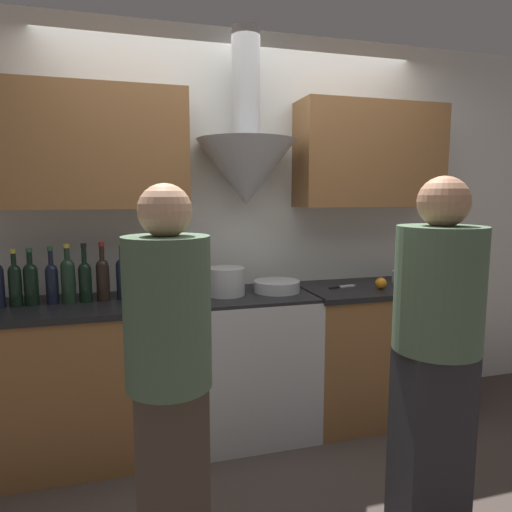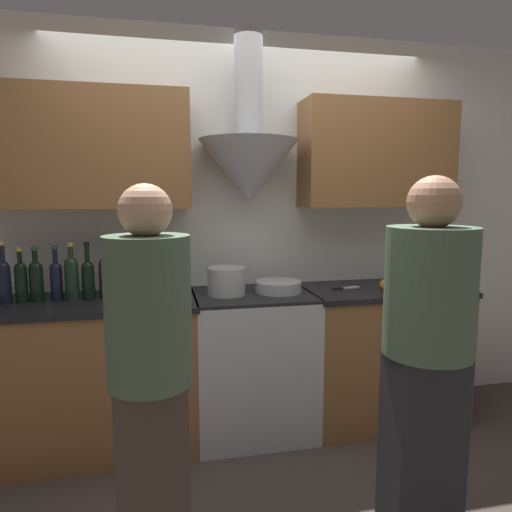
% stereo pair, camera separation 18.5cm
% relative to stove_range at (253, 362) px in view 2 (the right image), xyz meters
% --- Properties ---
extents(ground_plane, '(12.00, 12.00, 0.00)m').
position_rel_stove_range_xyz_m(ground_plane, '(0.00, -0.34, -0.46)').
color(ground_plane, '#423833').
extents(wall_back, '(8.40, 0.63, 2.60)m').
position_rel_stove_range_xyz_m(wall_back, '(-0.03, 0.26, 1.01)').
color(wall_back, silver).
rests_on(wall_back, ground_plane).
extents(counter_left, '(1.25, 0.62, 0.92)m').
position_rel_stove_range_xyz_m(counter_left, '(-0.99, -0.00, -0.00)').
color(counter_left, brown).
rests_on(counter_left, ground_plane).
extents(counter_right, '(1.06, 0.62, 0.92)m').
position_rel_stove_range_xyz_m(counter_right, '(0.89, -0.00, -0.00)').
color(counter_right, brown).
rests_on(counter_right, ground_plane).
extents(stove_range, '(0.75, 0.60, 0.92)m').
position_rel_stove_range_xyz_m(stove_range, '(0.00, 0.00, 0.00)').
color(stove_range, '#B7BABC').
rests_on(stove_range, ground_plane).
extents(wine_bottle_1, '(0.07, 0.07, 0.36)m').
position_rel_stove_range_xyz_m(wine_bottle_1, '(-1.44, 0.03, 0.59)').
color(wine_bottle_1, black).
rests_on(wine_bottle_1, counter_left).
extents(wine_bottle_2, '(0.07, 0.07, 0.32)m').
position_rel_stove_range_xyz_m(wine_bottle_2, '(-1.35, 0.03, 0.59)').
color(wine_bottle_2, black).
rests_on(wine_bottle_2, counter_left).
extents(wine_bottle_3, '(0.08, 0.08, 0.32)m').
position_rel_stove_range_xyz_m(wine_bottle_3, '(-1.27, 0.04, 0.59)').
color(wine_bottle_3, black).
rests_on(wine_bottle_3, counter_left).
extents(wine_bottle_4, '(0.07, 0.07, 0.33)m').
position_rel_stove_range_xyz_m(wine_bottle_4, '(-1.16, 0.04, 0.58)').
color(wine_bottle_4, black).
rests_on(wine_bottle_4, counter_left).
extents(wine_bottle_5, '(0.08, 0.08, 0.34)m').
position_rel_stove_range_xyz_m(wine_bottle_5, '(-1.08, 0.03, 0.60)').
color(wine_bottle_5, black).
rests_on(wine_bottle_5, counter_left).
extents(wine_bottle_6, '(0.07, 0.07, 0.34)m').
position_rel_stove_range_xyz_m(wine_bottle_6, '(-0.99, 0.04, 0.59)').
color(wine_bottle_6, black).
rests_on(wine_bottle_6, counter_left).
extents(wine_bottle_7, '(0.08, 0.08, 0.34)m').
position_rel_stove_range_xyz_m(wine_bottle_7, '(-0.89, 0.05, 0.59)').
color(wine_bottle_7, black).
rests_on(wine_bottle_7, counter_left).
extents(wine_bottle_8, '(0.07, 0.07, 0.35)m').
position_rel_stove_range_xyz_m(wine_bottle_8, '(-0.78, 0.05, 0.59)').
color(wine_bottle_8, black).
rests_on(wine_bottle_8, counter_left).
extents(wine_bottle_9, '(0.08, 0.08, 0.33)m').
position_rel_stove_range_xyz_m(wine_bottle_9, '(-0.68, 0.05, 0.59)').
color(wine_bottle_9, black).
rests_on(wine_bottle_9, counter_left).
extents(stock_pot, '(0.24, 0.24, 0.17)m').
position_rel_stove_range_xyz_m(stock_pot, '(-0.17, -0.01, 0.54)').
color(stock_pot, '#B7BABC').
rests_on(stock_pot, stove_range).
extents(mixing_bowl, '(0.30, 0.30, 0.07)m').
position_rel_stove_range_xyz_m(mixing_bowl, '(0.17, -0.00, 0.49)').
color(mixing_bowl, '#B7BABC').
rests_on(mixing_bowl, stove_range).
extents(orange_fruit, '(0.07, 0.07, 0.07)m').
position_rel_stove_range_xyz_m(orange_fruit, '(0.86, -0.10, 0.49)').
color(orange_fruit, orange).
rests_on(orange_fruit, counter_right).
extents(saucepan, '(0.17, 0.17, 0.08)m').
position_rel_stove_range_xyz_m(saucepan, '(1.13, 0.03, 0.50)').
color(saucepan, '#B7BABC').
rests_on(saucepan, counter_right).
extents(chefs_knife, '(0.21, 0.08, 0.01)m').
position_rel_stove_range_xyz_m(chefs_knife, '(0.64, 0.01, 0.46)').
color(chefs_knife, silver).
rests_on(chefs_knife, counter_right).
extents(person_foreground_left, '(0.32, 0.32, 1.57)m').
position_rel_stove_range_xyz_m(person_foreground_left, '(-0.62, -1.09, 0.41)').
color(person_foreground_left, '#473D33').
rests_on(person_foreground_left, ground_plane).
extents(person_foreground_right, '(0.37, 0.37, 1.61)m').
position_rel_stove_range_xyz_m(person_foreground_right, '(0.51, -1.12, 0.42)').
color(person_foreground_right, '#28282D').
rests_on(person_foreground_right, ground_plane).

